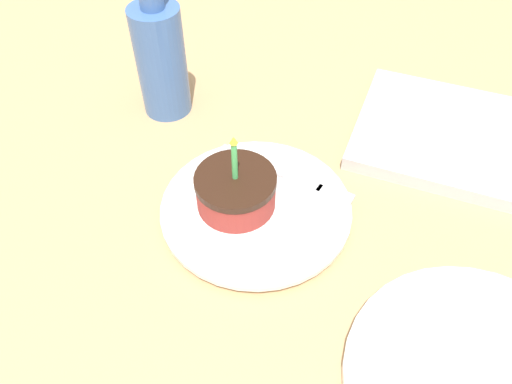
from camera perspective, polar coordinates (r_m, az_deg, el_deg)
The scene contains 6 objects.
ground_plane at distance 0.63m, azimuth 0.05°, elevation -2.56°, with size 2.40×2.40×0.04m.
plate at distance 0.60m, azimuth 0.00°, elevation -1.94°, with size 0.23×0.23×0.02m.
cake_slice at distance 0.58m, azimuth -2.32°, elevation 0.19°, with size 0.09×0.09×0.10m.
fork at distance 0.62m, azimuth 4.05°, elevation 1.65°, with size 0.19×0.05×0.00m.
bottle at distance 0.72m, azimuth -10.85°, elevation 14.90°, with size 0.07×0.07×0.21m.
marble_board at distance 0.74m, azimuth 22.12°, elevation 5.79°, with size 0.27×0.22×0.02m.
Camera 1 is at (0.15, -0.38, 0.47)m, focal length 35.00 mm.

